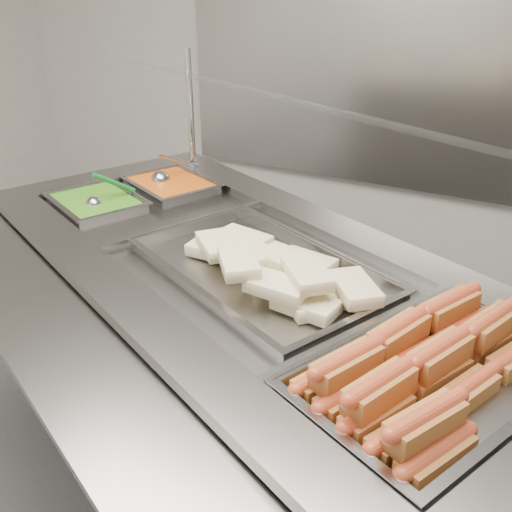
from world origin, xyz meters
The scene contains 12 objects.
back_panel centered at (0.00, 2.45, 1.20)m, with size 3.00×0.04×1.20m, color gray.
steam_counter centered at (-0.06, 0.51, 0.50)m, with size 2.28×1.68×1.00m.
tray_rail centered at (-0.29, -0.01, 0.94)m, with size 1.94×1.14×0.06m.
sneeze_guard centered at (0.04, 0.73, 1.40)m, with size 1.80×1.03×0.49m.
pan_hotdogs centered at (0.57, 0.23, 0.95)m, with size 0.59×0.71×0.11m.
pan_wraps centered at (0.00, 0.48, 0.97)m, with size 0.87×0.71×0.08m.
pan_beans centered at (-0.65, 0.94, 0.95)m, with size 0.41×0.38×0.11m.
pan_peas centered at (-0.78, 0.65, 0.95)m, with size 0.41×0.38×0.11m.
hotdogs_in_buns centered at (0.54, 0.22, 1.00)m, with size 0.47×0.65×0.13m.
tortilla_wraps centered at (0.06, 0.46, 1.01)m, with size 0.65×0.39×0.11m.
ladle centered at (-0.70, 0.95, 1.00)m, with size 0.12×0.21×0.15m.
serving_spoon centered at (-0.75, 0.63, 1.01)m, with size 0.11×0.19×0.15m.
Camera 1 is at (0.70, -0.81, 1.76)m, focal length 40.00 mm.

